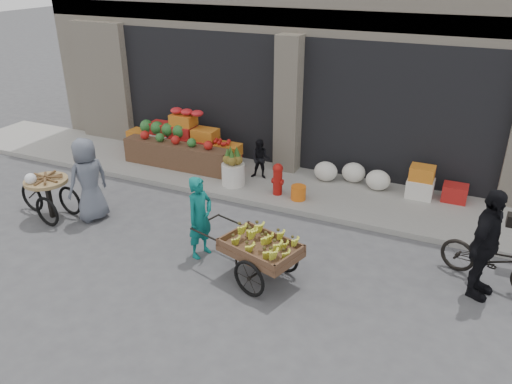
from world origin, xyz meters
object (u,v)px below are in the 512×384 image
at_px(orange_bucket, 298,193).
at_px(bicycle, 495,259).
at_px(tricycle_cart, 48,192).
at_px(seated_person, 260,159).
at_px(cyclist, 486,245).
at_px(pineapple_bin, 233,174).
at_px(vendor_grey, 88,180).
at_px(fire_hydrant, 278,178).
at_px(banana_cart, 258,246).
at_px(vendor_woman, 200,217).

height_order(orange_bucket, bicycle, bicycle).
xyz_separation_m(tricycle_cart, bicycle, (8.18, 1.23, -0.11)).
distance_m(seated_person, cyclist, 5.44).
xyz_separation_m(pineapple_bin, vendor_grey, (-1.94, -2.43, 0.48)).
bearing_deg(vendor_grey, orange_bucket, 141.26).
height_order(seated_person, vendor_grey, vendor_grey).
distance_m(pineapple_bin, tricycle_cart, 3.89).
bearing_deg(pineapple_bin, vendor_grey, -128.70).
bearing_deg(tricycle_cart, bicycle, 14.06).
bearing_deg(cyclist, bicycle, -8.45).
xyz_separation_m(fire_hydrant, bicycle, (4.32, -1.45, -0.05)).
bearing_deg(fire_hydrant, tricycle_cart, -145.21).
bearing_deg(pineapple_bin, cyclist, -19.98).
distance_m(bicycle, cyclist, 0.63).
distance_m(pineapple_bin, cyclist, 5.58).
bearing_deg(orange_bucket, seated_person, 149.74).
bearing_deg(fire_hydrant, cyclist, -24.15).
distance_m(orange_bucket, banana_cart, 2.89).
xyz_separation_m(pineapple_bin, seated_person, (0.40, 0.60, 0.21)).
relative_size(banana_cart, vendor_woman, 1.49).
distance_m(fire_hydrant, bicycle, 4.56).
bearing_deg(vendor_grey, seated_person, 160.22).
bearing_deg(vendor_grey, vendor_woman, 102.33).
bearing_deg(seated_person, fire_hydrant, -52.88).
relative_size(seated_person, cyclist, 0.52).
height_order(fire_hydrant, banana_cart, banana_cart).
bearing_deg(banana_cart, vendor_grey, -171.58).
relative_size(bicycle, cyclist, 0.96).
height_order(bicycle, cyclist, cyclist).
distance_m(pineapple_bin, vendor_grey, 3.15).
bearing_deg(cyclist, tricycle_cart, 114.06).
relative_size(pineapple_bin, cyclist, 0.29).
relative_size(orange_bucket, bicycle, 0.19).
xyz_separation_m(banana_cart, vendor_grey, (-3.90, 0.52, 0.22)).
xyz_separation_m(vendor_woman, cyclist, (4.49, 0.79, 0.15)).
bearing_deg(vendor_grey, banana_cart, 100.35).
height_order(banana_cart, vendor_woman, vendor_woman).
bearing_deg(seated_person, pineapple_bin, -133.69).
bearing_deg(cyclist, banana_cart, 125.92).
height_order(vendor_woman, bicycle, vendor_woman).
relative_size(vendor_woman, cyclist, 0.83).
height_order(tricycle_cart, bicycle, tricycle_cart).
distance_m(vendor_woman, bicycle, 4.85).
distance_m(orange_bucket, vendor_grey, 4.28).
bearing_deg(fire_hydrant, vendor_grey, -142.02).
bearing_deg(bicycle, tricycle_cart, 116.68).
distance_m(seated_person, vendor_grey, 3.84).
xyz_separation_m(fire_hydrant, vendor_grey, (-3.04, -2.38, 0.35)).
relative_size(fire_hydrant, banana_cart, 0.32).
relative_size(banana_cart, vendor_grey, 1.31).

